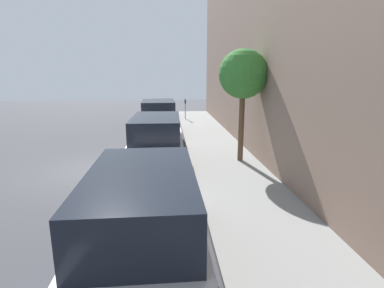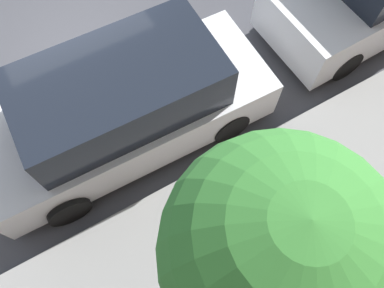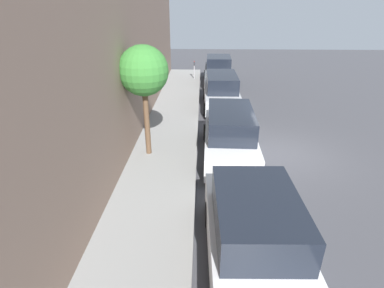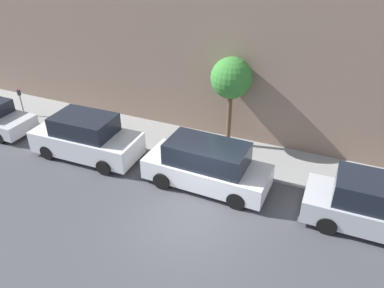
# 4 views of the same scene
# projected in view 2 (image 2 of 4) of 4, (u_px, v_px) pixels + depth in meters

# --- Properties ---
(ground_plane) EXTENTS (60.00, 60.00, 0.00)m
(ground_plane) POSITION_uv_depth(u_px,v_px,m) (79.00, 53.00, 7.74)
(ground_plane) COLOR #424247
(sidewalk) EXTENTS (2.60, 32.00, 0.15)m
(sidewalk) POSITION_uv_depth(u_px,v_px,m) (194.00, 262.00, 5.90)
(sidewalk) COLOR gray
(sidewalk) RESTS_ON ground_plane
(parked_minivan_third) EXTENTS (2.02, 4.94, 1.90)m
(parked_minivan_third) POSITION_uv_depth(u_px,v_px,m) (125.00, 108.00, 6.12)
(parked_minivan_third) COLOR silver
(parked_minivan_third) RESTS_ON ground_plane
(street_tree) EXTENTS (1.79, 1.79, 4.14)m
(street_tree) POSITION_uv_depth(u_px,v_px,m) (276.00, 250.00, 2.78)
(street_tree) COLOR brown
(street_tree) RESTS_ON sidewalk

